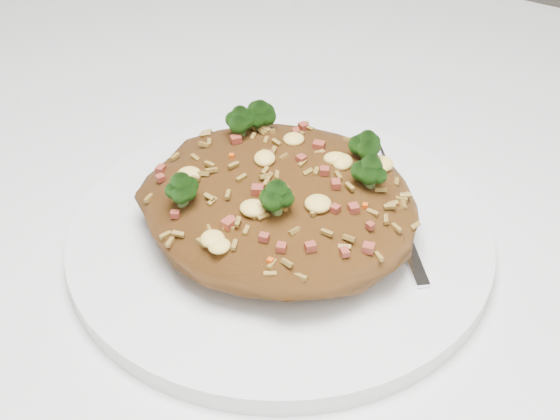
{
  "coord_description": "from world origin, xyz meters",
  "views": [
    {
      "loc": [
        0.12,
        -0.41,
        1.1
      ],
      "look_at": [
        -0.08,
        -0.07,
        0.78
      ],
      "focal_mm": 50.0,
      "sensor_mm": 36.0,
      "label": 1
    }
  ],
  "objects_px": {
    "dining_table": "(420,317)",
    "fried_rice": "(280,192)",
    "fork": "(394,211)",
    "plate": "(280,235)"
  },
  "relations": [
    {
      "from": "dining_table",
      "to": "fork",
      "type": "relative_size",
      "value": 8.79
    },
    {
      "from": "plate",
      "to": "fried_rice",
      "type": "bearing_deg",
      "value": 113.09
    },
    {
      "from": "plate",
      "to": "fork",
      "type": "distance_m",
      "value": 0.08
    },
    {
      "from": "fried_rice",
      "to": "fork",
      "type": "bearing_deg",
      "value": 40.92
    },
    {
      "from": "fried_rice",
      "to": "fork",
      "type": "xyz_separation_m",
      "value": [
        0.06,
        0.05,
        -0.03
      ]
    },
    {
      "from": "dining_table",
      "to": "fork",
      "type": "distance_m",
      "value": 0.11
    },
    {
      "from": "dining_table",
      "to": "fried_rice",
      "type": "distance_m",
      "value": 0.17
    },
    {
      "from": "fried_rice",
      "to": "fork",
      "type": "distance_m",
      "value": 0.08
    },
    {
      "from": "dining_table",
      "to": "plate",
      "type": "relative_size",
      "value": 4.24
    },
    {
      "from": "dining_table",
      "to": "fork",
      "type": "bearing_deg",
      "value": -147.09
    }
  ]
}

